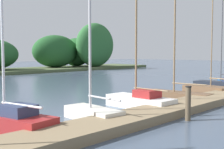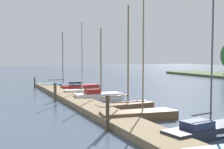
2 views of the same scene
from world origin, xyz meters
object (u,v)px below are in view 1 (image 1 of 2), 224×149
object	(u,v)px
sailboat_4	(175,93)
sailboat_6	(223,83)
mooring_piling_1	(188,103)
sailboat_5	(212,89)
sailboat_3	(138,100)
sailboat_2	(91,110)
sailboat_1	(8,119)

from	to	relation	value
sailboat_4	sailboat_6	size ratio (longest dim) A/B	0.91
sailboat_6	mooring_piling_1	size ratio (longest dim) A/B	5.38
mooring_piling_1	sailboat_4	bearing A→B (deg)	35.83
sailboat_4	sailboat_6	distance (m)	7.10
mooring_piling_1	sailboat_5	bearing A→B (deg)	18.85
sailboat_3	mooring_piling_1	xyz separation A→B (m)	(-0.92, -3.16, 0.31)
sailboat_3	sailboat_6	distance (m)	11.05
sailboat_6	mooring_piling_1	world-z (taller)	sailboat_6
sailboat_2	sailboat_3	bearing A→B (deg)	-79.28
sailboat_1	sailboat_3	distance (m)	6.45
sailboat_1	sailboat_4	size ratio (longest dim) A/B	0.77
mooring_piling_1	sailboat_6	bearing A→B (deg)	17.21
sailboat_6	sailboat_2	bearing A→B (deg)	85.52
sailboat_6	sailboat_4	bearing A→B (deg)	83.72
sailboat_2	mooring_piling_1	distance (m)	3.78
sailboat_2	sailboat_5	xyz separation A→B (m)	(10.49, -0.11, -0.09)
sailboat_1	sailboat_2	bearing A→B (deg)	-116.59
sailboat_2	sailboat_5	bearing A→B (deg)	-85.02
sailboat_1	sailboat_6	bearing A→B (deg)	-99.50
sailboat_4	mooring_piling_1	world-z (taller)	sailboat_4
sailboat_4	sailboat_2	bearing A→B (deg)	90.84
sailboat_1	sailboat_4	xyz separation A→B (m)	(10.36, -0.30, -0.06)
sailboat_4	sailboat_6	xyz separation A→B (m)	(7.10, 0.20, 0.02)
sailboat_3	mooring_piling_1	world-z (taller)	sailboat_3
sailboat_3	sailboat_6	size ratio (longest dim) A/B	0.75
mooring_piling_1	sailboat_2	bearing A→B (deg)	130.77
sailboat_1	mooring_piling_1	size ratio (longest dim) A/B	3.78
sailboat_2	sailboat_6	xyz separation A→B (m)	(14.42, 0.85, -0.05)
sailboat_4	sailboat_6	world-z (taller)	sailboat_6
sailboat_1	sailboat_6	world-z (taller)	sailboat_6
sailboat_2	sailboat_3	xyz separation A→B (m)	(3.38, 0.30, -0.00)
sailboat_1	sailboat_4	world-z (taller)	sailboat_4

